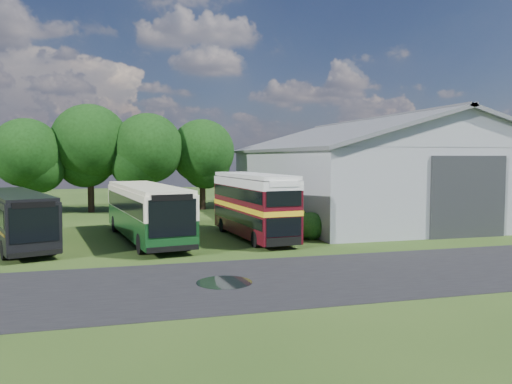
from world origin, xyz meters
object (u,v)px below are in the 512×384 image
object	(u,v)px
storage_shed	(372,166)
bus_green_single	(147,211)
bus_dark_single	(16,218)
bus_maroon_double	(253,206)

from	to	relation	value
storage_shed	bus_green_single	size ratio (longest dim) A/B	2.05
bus_dark_single	bus_green_single	bearing A→B (deg)	-18.18
bus_dark_single	storage_shed	bearing A→B (deg)	-1.89
bus_maroon_double	bus_dark_single	world-z (taller)	bus_maroon_double
storage_shed	bus_dark_single	bearing A→B (deg)	-162.85
bus_green_single	bus_dark_single	size ratio (longest dim) A/B	1.10
storage_shed	bus_green_single	xyz separation A→B (m)	(-18.93, -7.92, -2.43)
bus_green_single	bus_maroon_double	size ratio (longest dim) A/B	1.30
storage_shed	bus_maroon_double	xyz separation A→B (m)	(-12.64, -8.78, -2.22)
bus_green_single	bus_dark_single	xyz separation A→B (m)	(-7.06, -0.11, -0.15)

